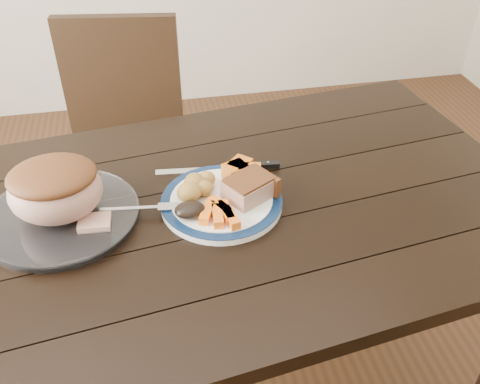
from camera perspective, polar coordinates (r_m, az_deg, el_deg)
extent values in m
cube|color=black|center=(1.27, -3.72, -2.41)|extent=(1.71, 1.11, 0.04)
cube|color=black|center=(2.02, 13.69, 0.09)|extent=(0.07, 0.07, 0.71)
cube|color=black|center=(1.96, -12.28, 2.50)|extent=(0.48, 0.48, 0.04)
cube|color=black|center=(2.01, -12.52, 11.66)|extent=(0.42, 0.10, 0.46)
cube|color=black|center=(2.22, -6.35, 0.34)|extent=(0.04, 0.04, 0.43)
cube|color=black|center=(1.94, -6.76, -6.06)|extent=(0.04, 0.04, 0.43)
cube|color=black|center=(2.27, -15.45, 0.05)|extent=(0.04, 0.04, 0.43)
cube|color=black|center=(2.00, -17.14, -6.19)|extent=(0.04, 0.04, 0.43)
cylinder|color=white|center=(1.26, -1.97, -1.11)|extent=(0.29, 0.29, 0.02)
torus|color=#0C1F3D|center=(1.25, -1.98, -0.81)|extent=(0.29, 0.29, 0.02)
cylinder|color=white|center=(1.28, -18.40, -2.58)|extent=(0.34, 0.34, 0.02)
cube|color=tan|center=(1.24, 0.92, 0.38)|extent=(0.13, 0.12, 0.05)
ellipsoid|color=gold|center=(1.28, -4.88, 1.16)|extent=(0.05, 0.04, 0.04)
ellipsoid|color=gold|center=(1.26, -4.90, 0.83)|extent=(0.05, 0.05, 0.04)
ellipsoid|color=gold|center=(1.25, -3.84, 0.41)|extent=(0.05, 0.04, 0.04)
ellipsoid|color=gold|center=(1.23, -5.45, -0.04)|extent=(0.06, 0.05, 0.05)
ellipsoid|color=gold|center=(1.28, -3.61, 1.41)|extent=(0.04, 0.04, 0.04)
cube|color=orange|center=(1.20, -1.48, -2.13)|extent=(0.03, 0.07, 0.02)
cube|color=orange|center=(1.18, -1.04, -2.74)|extent=(0.04, 0.07, 0.02)
cube|color=orange|center=(1.21, -2.15, -1.56)|extent=(0.05, 0.07, 0.02)
cube|color=orange|center=(1.19, -2.40, -2.57)|extent=(0.03, 0.07, 0.02)
cube|color=orange|center=(1.20, -3.53, -2.22)|extent=(0.05, 0.07, 0.02)
cube|color=orange|center=(1.31, -0.49, 2.21)|extent=(0.07, 0.06, 0.04)
cube|color=orange|center=(1.32, 0.00, 2.61)|extent=(0.07, 0.07, 0.04)
cube|color=orange|center=(1.30, 1.02, 1.97)|extent=(0.06, 0.06, 0.04)
ellipsoid|color=black|center=(1.20, -5.37, -1.90)|extent=(0.07, 0.05, 0.03)
cube|color=silver|center=(1.25, -11.61, -1.80)|extent=(0.14, 0.03, 0.00)
cube|color=silver|center=(1.24, -7.71, -1.59)|extent=(0.05, 0.03, 0.00)
ellipsoid|color=tan|center=(1.24, -19.06, 0.08)|extent=(0.20, 0.18, 0.13)
cube|color=tan|center=(1.22, -15.24, -3.20)|extent=(0.07, 0.06, 0.02)
cube|color=silver|center=(1.38, -4.87, 2.30)|extent=(0.20, 0.04, 0.00)
cube|color=black|center=(1.38, 1.75, 2.86)|extent=(0.12, 0.03, 0.01)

